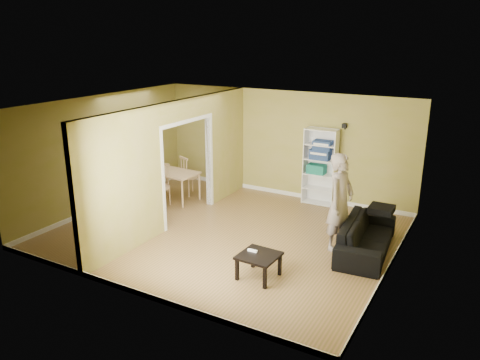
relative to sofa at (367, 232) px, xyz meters
The scene contains 15 objects.
room_shell 2.90m from the sofa, 168.98° to the right, with size 6.50×6.50×6.50m.
partition 4.04m from the sofa, behind, with size 0.22×5.50×2.60m, color tan, non-canonical shape.
wall_speaker 2.90m from the sofa, 119.01° to the left, with size 0.10×0.10×0.10m, color black.
sofa is the anchor object (origin of this frame).
person 0.86m from the sofa, 167.23° to the right, with size 0.61×0.78×2.16m, color slate.
bookshelf 2.71m from the sofa, 128.87° to the left, with size 0.76×0.33×1.81m.
paper_box_teal 2.72m from the sofa, 130.92° to the left, with size 0.42×0.27×0.21m, color #0D583C.
paper_box_navy_b 2.76m from the sofa, 129.67° to the left, with size 0.46×0.30×0.23m, color navy.
paper_box_navy_c 2.80m from the sofa, 128.93° to the left, with size 0.42×0.27×0.22m, color navy.
coffee_table 2.25m from the sofa, 125.00° to the right, with size 0.62×0.62×0.42m.
game_controller 2.30m from the sofa, 128.65° to the right, with size 0.17×0.04×0.03m, color white.
dining_table 4.87m from the sofa, behind, with size 1.12×0.75×0.70m.
chair_left 5.58m from the sofa, behind, with size 0.40×0.40×0.87m, color tan, non-canonical shape.
chair_near 4.83m from the sofa, behind, with size 0.46×0.46×1.01m, color tan, non-canonical shape.
chair_far 4.86m from the sofa, 166.89° to the left, with size 0.46×0.46×1.00m, color tan, non-canonical shape.
Camera 1 is at (4.54, -7.53, 3.87)m, focal length 35.00 mm.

